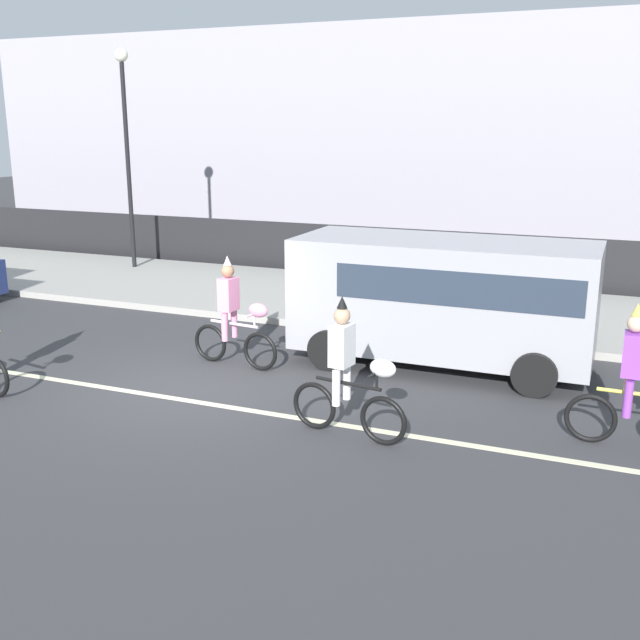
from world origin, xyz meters
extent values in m
plane|color=#38383A|center=(0.00, 0.00, 0.00)|extent=(80.00, 80.00, 0.00)
cube|color=beige|center=(0.00, -0.50, 0.00)|extent=(36.00, 0.14, 0.01)
cube|color=#9E9B93|center=(0.00, 6.50, 0.07)|extent=(60.00, 5.00, 0.15)
cube|color=black|center=(0.00, 9.40, 0.70)|extent=(40.00, 0.08, 1.40)
cube|color=#99939E|center=(-2.87, 18.00, 3.61)|extent=(28.00, 8.00, 7.23)
torus|color=black|center=(0.73, 1.22, 0.33)|extent=(0.67, 0.15, 0.67)
torus|color=black|center=(-0.32, 1.34, 0.33)|extent=(0.67, 0.15, 0.67)
cylinder|color=silver|center=(0.21, 1.28, 0.75)|extent=(0.97, 0.16, 0.05)
cylinder|color=silver|center=(0.06, 1.30, 0.84)|extent=(0.04, 0.04, 0.18)
cylinder|color=silver|center=(0.62, 1.23, 0.86)|extent=(0.04, 0.04, 0.23)
cylinder|color=silver|center=(0.62, 1.23, 0.98)|extent=(0.09, 0.50, 0.03)
ellipsoid|color=pink|center=(0.71, 1.22, 1.05)|extent=(0.38, 0.24, 0.24)
cube|color=pink|center=(0.11, 1.29, 1.26)|extent=(0.28, 0.35, 0.56)
sphere|color=#9E7051|center=(0.11, 1.29, 1.66)|extent=(0.22, 0.22, 0.22)
cone|color=silver|center=(0.11, 1.29, 1.84)|extent=(0.14, 0.14, 0.16)
cylinder|color=pink|center=(0.09, 1.15, 0.71)|extent=(0.11, 0.11, 0.48)
cylinder|color=pink|center=(0.12, 1.43, 0.71)|extent=(0.11, 0.11, 0.48)
torus|color=black|center=(3.59, -0.91, 0.33)|extent=(0.67, 0.17, 0.67)
torus|color=black|center=(2.55, -0.75, 0.33)|extent=(0.67, 0.17, 0.67)
cylinder|color=black|center=(3.07, -0.83, 0.75)|extent=(0.96, 0.20, 0.05)
cylinder|color=black|center=(2.92, -0.81, 0.84)|extent=(0.04, 0.04, 0.18)
cylinder|color=black|center=(3.48, -0.89, 0.86)|extent=(0.04, 0.04, 0.23)
cylinder|color=black|center=(3.48, -0.89, 0.98)|extent=(0.11, 0.50, 0.03)
ellipsoid|color=white|center=(3.57, -0.91, 1.05)|extent=(0.39, 0.25, 0.24)
cube|color=white|center=(2.97, -0.82, 1.26)|extent=(0.29, 0.35, 0.56)
sphere|color=tan|center=(2.97, -0.82, 1.66)|extent=(0.22, 0.22, 0.22)
cone|color=black|center=(2.97, -0.82, 1.84)|extent=(0.14, 0.14, 0.16)
cylinder|color=white|center=(2.95, -0.95, 0.71)|extent=(0.11, 0.11, 0.48)
cylinder|color=white|center=(2.99, -0.68, 0.71)|extent=(0.11, 0.11, 0.48)
torus|color=black|center=(6.07, 0.21, 0.33)|extent=(0.67, 0.08, 0.67)
cylinder|color=#E5D84C|center=(6.59, 0.20, 0.75)|extent=(0.97, 0.06, 0.05)
cylinder|color=#E5D84C|center=(6.44, 0.20, 0.84)|extent=(0.04, 0.04, 0.18)
cube|color=purple|center=(6.49, 0.20, 1.26)|extent=(0.24, 0.32, 0.56)
sphere|color=beige|center=(6.49, 0.20, 1.66)|extent=(0.22, 0.22, 0.22)
cone|color=#E5D84C|center=(6.49, 0.20, 1.84)|extent=(0.14, 0.14, 0.16)
cylinder|color=purple|center=(6.49, 0.06, 0.71)|extent=(0.11, 0.11, 0.48)
cylinder|color=purple|center=(6.49, 0.34, 0.71)|extent=(0.11, 0.11, 0.48)
cube|color=#99999E|center=(3.48, 2.70, 1.23)|extent=(5.00, 2.00, 1.90)
cube|color=#283342|center=(3.88, 2.70, 1.58)|extent=(3.90, 2.02, 0.56)
cylinder|color=black|center=(5.18, 1.70, 0.35)|extent=(0.70, 0.22, 0.70)
cylinder|color=black|center=(5.18, 3.70, 0.35)|extent=(0.70, 0.22, 0.70)
cylinder|color=black|center=(1.78, 1.70, 0.35)|extent=(0.70, 0.22, 0.70)
cylinder|color=black|center=(1.78, 3.70, 0.35)|extent=(0.70, 0.22, 0.70)
cylinder|color=black|center=(-6.55, 7.72, 2.90)|extent=(0.12, 0.12, 5.50)
sphere|color=#EAEACC|center=(-6.55, 7.72, 5.83)|extent=(0.36, 0.36, 0.36)
cylinder|color=#33333D|center=(4.59, 4.47, 0.57)|extent=(0.20, 0.20, 0.85)
cube|color=beige|center=(4.59, 4.47, 1.28)|extent=(0.32, 0.20, 0.56)
sphere|color=#9E7051|center=(4.59, 4.47, 1.67)|extent=(0.20, 0.20, 0.20)
camera|label=1|loc=(6.27, -9.58, 4.06)|focal=42.00mm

